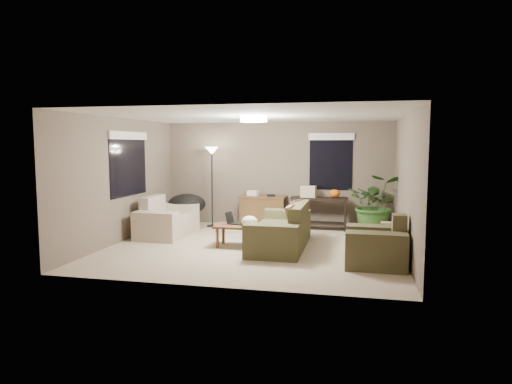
% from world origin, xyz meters
% --- Properties ---
extents(room_shell, '(5.50, 5.50, 5.50)m').
position_xyz_m(room_shell, '(0.00, 0.00, 1.25)').
color(room_shell, tan).
rests_on(room_shell, ground).
extents(main_sofa, '(0.95, 2.20, 0.85)m').
position_xyz_m(main_sofa, '(0.54, 0.12, 0.29)').
color(main_sofa, '#49482C').
rests_on(main_sofa, ground).
extents(throw_pillows, '(0.33, 1.37, 0.47)m').
position_xyz_m(throw_pillows, '(0.79, 0.12, 0.65)').
color(throw_pillows, '#8C7251').
rests_on(throw_pillows, main_sofa).
extents(loveseat, '(0.90, 1.60, 0.85)m').
position_xyz_m(loveseat, '(-2.13, 0.75, 0.30)').
color(loveseat, beige).
rests_on(loveseat, ground).
extents(armchair, '(0.95, 1.00, 0.85)m').
position_xyz_m(armchair, '(2.24, -0.82, 0.30)').
color(armchair, '#4B472D').
rests_on(armchair, ground).
extents(coffee_table, '(1.00, 0.55, 0.42)m').
position_xyz_m(coffee_table, '(-0.25, 0.01, 0.36)').
color(coffee_table, brown).
rests_on(coffee_table, ground).
extents(laptop, '(0.41, 0.31, 0.24)m').
position_xyz_m(laptop, '(-0.42, 0.11, 0.48)').
color(laptop, black).
rests_on(laptop, coffee_table).
extents(plastic_bag, '(0.37, 0.35, 0.21)m').
position_xyz_m(plastic_bag, '(-0.05, -0.14, 0.53)').
color(plastic_bag, white).
rests_on(plastic_bag, coffee_table).
extents(desk, '(1.10, 0.50, 0.75)m').
position_xyz_m(desk, '(-0.26, 2.17, 0.38)').
color(desk, brown).
rests_on(desk, ground).
extents(desk_papers, '(0.70, 0.29, 0.12)m').
position_xyz_m(desk_papers, '(-0.42, 2.16, 0.80)').
color(desk_papers, silver).
rests_on(desk_papers, desk).
extents(console_table, '(1.30, 0.40, 0.75)m').
position_xyz_m(console_table, '(1.07, 2.15, 0.44)').
color(console_table, black).
rests_on(console_table, ground).
extents(pumpkin, '(0.24, 0.24, 0.19)m').
position_xyz_m(pumpkin, '(1.42, 2.15, 0.85)').
color(pumpkin, orange).
rests_on(pumpkin, console_table).
extents(cardboard_box, '(0.36, 0.29, 0.26)m').
position_xyz_m(cardboard_box, '(0.82, 2.15, 0.88)').
color(cardboard_box, beige).
rests_on(cardboard_box, console_table).
extents(papasan_chair, '(0.93, 0.93, 0.80)m').
position_xyz_m(papasan_chair, '(-2.04, 1.77, 0.47)').
color(papasan_chair, black).
rests_on(papasan_chair, ground).
extents(floor_lamp, '(0.32, 0.32, 1.91)m').
position_xyz_m(floor_lamp, '(-1.47, 1.99, 1.60)').
color(floor_lamp, black).
rests_on(floor_lamp, ground).
extents(ceiling_fixture, '(0.50, 0.50, 0.10)m').
position_xyz_m(ceiling_fixture, '(0.00, 0.00, 2.44)').
color(ceiling_fixture, white).
rests_on(ceiling_fixture, room_shell).
extents(houseplant, '(1.19, 1.33, 1.03)m').
position_xyz_m(houseplant, '(2.33, 1.90, 0.52)').
color(houseplant, '#2D5923').
rests_on(houseplant, ground).
extents(cat_scratching_post, '(0.32, 0.32, 0.50)m').
position_xyz_m(cat_scratching_post, '(2.48, 0.48, 0.21)').
color(cat_scratching_post, tan).
rests_on(cat_scratching_post, ground).
extents(window_left, '(0.05, 1.56, 1.33)m').
position_xyz_m(window_left, '(-2.73, 0.30, 1.78)').
color(window_left, black).
rests_on(window_left, room_shell).
extents(window_back, '(1.06, 0.05, 1.33)m').
position_xyz_m(window_back, '(1.30, 2.48, 1.79)').
color(window_back, black).
rests_on(window_back, room_shell).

